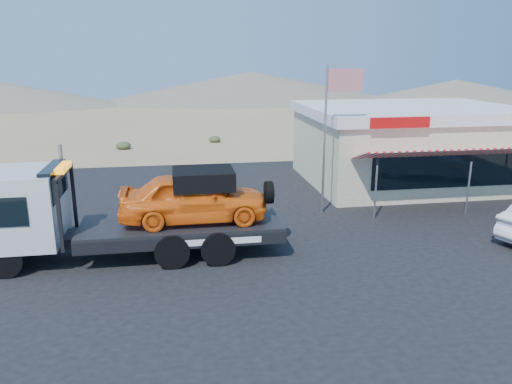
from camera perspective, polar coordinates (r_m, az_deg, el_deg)
ground at (r=16.05m, az=-4.09°, el=-8.02°), size 120.00×120.00×0.00m
asphalt_lot at (r=19.08m, az=1.05°, el=-4.10°), size 32.00×24.00×0.02m
tow_truck at (r=16.44m, az=-14.61°, el=-1.73°), size 9.29×2.75×3.10m
jerky_store at (r=26.79m, az=16.90°, el=5.29°), size 10.40×9.97×3.90m
flagpole at (r=20.34m, az=8.55°, el=7.84°), size 1.55×0.10×6.00m
distant_hills at (r=70.49m, az=-16.63°, el=11.05°), size 126.00×48.00×4.20m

